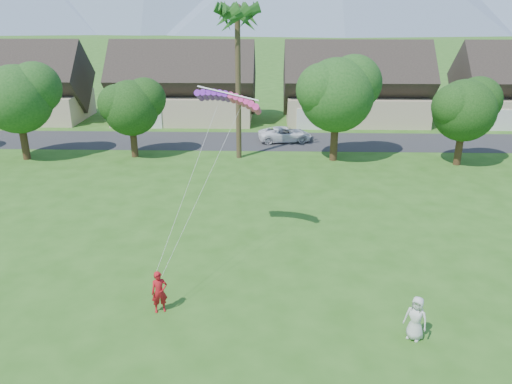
{
  "coord_description": "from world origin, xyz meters",
  "views": [
    {
      "loc": [
        0.66,
        -12.59,
        12.3
      ],
      "look_at": [
        0.0,
        10.0,
        3.8
      ],
      "focal_mm": 35.0,
      "sensor_mm": 36.0,
      "label": 1
    }
  ],
  "objects_px": {
    "parked_car": "(285,134)",
    "parafoil_kite": "(230,97)",
    "watcher": "(416,318)",
    "kite_flyer": "(159,292)"
  },
  "relations": [
    {
      "from": "kite_flyer",
      "to": "parafoil_kite",
      "type": "xyz_separation_m",
      "value": [
        2.58,
        6.57,
        7.09
      ]
    },
    {
      "from": "parked_car",
      "to": "parafoil_kite",
      "type": "distance_m",
      "value": 23.4
    },
    {
      "from": "kite_flyer",
      "to": "parked_car",
      "type": "bearing_deg",
      "value": 57.4
    },
    {
      "from": "kite_flyer",
      "to": "parked_car",
      "type": "distance_m",
      "value": 29.15
    },
    {
      "from": "watcher",
      "to": "parafoil_kite",
      "type": "height_order",
      "value": "parafoil_kite"
    },
    {
      "from": "kite_flyer",
      "to": "watcher",
      "type": "bearing_deg",
      "value": -29.2
    },
    {
      "from": "watcher",
      "to": "parked_car",
      "type": "relative_size",
      "value": 0.36
    },
    {
      "from": "kite_flyer",
      "to": "parafoil_kite",
      "type": "height_order",
      "value": "parafoil_kite"
    },
    {
      "from": "watcher",
      "to": "parked_car",
      "type": "height_order",
      "value": "watcher"
    },
    {
      "from": "watcher",
      "to": "kite_flyer",
      "type": "bearing_deg",
      "value": -153.72
    }
  ]
}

